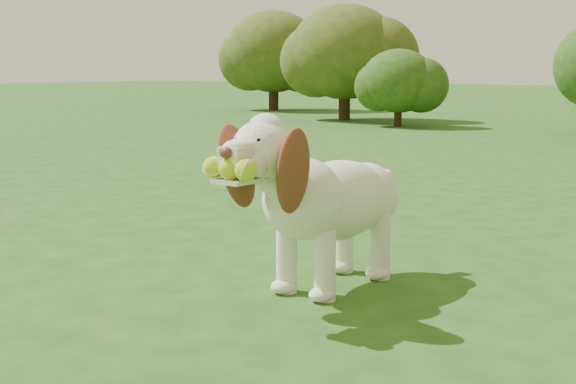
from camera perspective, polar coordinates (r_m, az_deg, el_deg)
The scene contains 5 objects.
ground at distance 3.25m, azimuth 12.29°, elevation -7.27°, with size 80.00×80.00×0.00m, color #1A4915.
dog at distance 3.19m, azimuth 2.48°, elevation -0.22°, with size 0.39×1.12×0.73m.
shrub_a at distance 12.44m, azimuth 7.87°, elevation 7.83°, with size 1.14×1.14×1.19m.
shrub_e at distance 13.96m, azimuth 4.07°, elevation 9.91°, with size 1.91×1.91×1.98m.
shrub_g at distance 17.23m, azimuth -1.04°, elevation 9.94°, with size 2.03×2.03×2.10m.
Camera 1 is at (1.17, -2.90, 0.89)m, focal length 50.00 mm.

